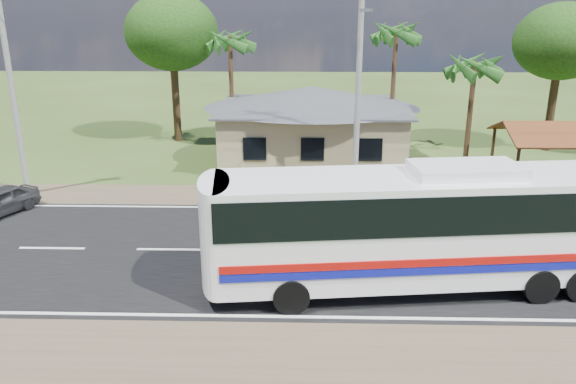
{
  "coord_description": "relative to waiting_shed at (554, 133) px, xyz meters",
  "views": [
    {
      "loc": [
        0.48,
        -19.27,
        8.77
      ],
      "look_at": [
        -0.06,
        1.0,
        2.02
      ],
      "focal_mm": 35.0,
      "sensor_mm": 36.0,
      "label": 1
    }
  ],
  "objects": [
    {
      "name": "tree_behind_shed",
      "position": [
        3.0,
        7.5,
        3.95
      ],
      "size": [
        5.6,
        5.6,
        9.02
      ],
      "color": "#47301E",
      "rests_on": "ground"
    },
    {
      "name": "tree_behind_house",
      "position": [
        -21.0,
        9.5,
        4.39
      ],
      "size": [
        6.0,
        6.0,
        9.61
      ],
      "color": "#47301E",
      "rests_on": "ground"
    },
    {
      "name": "ground",
      "position": [
        -13.0,
        -8.5,
        -2.73
      ],
      "size": [
        120.0,
        120.0,
        0.0
      ],
      "primitive_type": "plane",
      "color": "#2E4217",
      "rests_on": "ground"
    },
    {
      "name": "palm_far",
      "position": [
        -17.0,
        7.5,
        3.95
      ],
      "size": [
        2.8,
        2.8,
        7.7
      ],
      "color": "#47301E",
      "rests_on": "ground"
    },
    {
      "name": "motorcycle",
      "position": [
        -4.35,
        -3.16,
        -2.22
      ],
      "size": [
        2.04,
        1.14,
        1.01
      ],
      "primitive_type": "imported",
      "rotation": [
        0.0,
        0.0,
        1.83
      ],
      "color": "black",
      "rests_on": "ground"
    },
    {
      "name": "palm_mid",
      "position": [
        -7.0,
        7.0,
        4.43
      ],
      "size": [
        2.8,
        2.8,
        8.2
      ],
      "color": "#47301E",
      "rests_on": "ground"
    },
    {
      "name": "utility_poles",
      "position": [
        -10.33,
        -2.01,
        3.04
      ],
      "size": [
        32.8,
        2.22,
        11.0
      ],
      "color": "#9E9E99",
      "rests_on": "ground"
    },
    {
      "name": "road",
      "position": [
        -13.0,
        -8.5,
        -2.72
      ],
      "size": [
        120.0,
        16.0,
        0.03
      ],
      "color": "black",
      "rests_on": "ground"
    },
    {
      "name": "palm_near",
      "position": [
        -3.5,
        2.5,
        2.98
      ],
      "size": [
        2.8,
        2.8,
        6.7
      ],
      "color": "#47301E",
      "rests_on": "ground"
    },
    {
      "name": "concrete_barrier",
      "position": [
        -1.0,
        -2.9,
        -2.28
      ],
      "size": [
        7.0,
        0.3,
        0.9
      ],
      "primitive_type": "cube",
      "color": "#9E9E99",
      "rests_on": "ground"
    },
    {
      "name": "waiting_shed",
      "position": [
        0.0,
        0.0,
        0.0
      ],
      "size": [
        5.2,
        4.48,
        3.35
      ],
      "color": "#3C2815",
      "rests_on": "ground"
    },
    {
      "name": "house",
      "position": [
        -12.0,
        4.5,
        -0.09
      ],
      "size": [
        12.4,
        10.0,
        5.0
      ],
      "color": "tan",
      "rests_on": "ground"
    },
    {
      "name": "coach_bus",
      "position": [
        -8.57,
        -11.17,
        -0.36
      ],
      "size": [
        13.56,
        4.29,
        4.14
      ],
      "rotation": [
        0.0,
        0.0,
        0.11
      ],
      "color": "white",
      "rests_on": "ground"
    }
  ]
}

